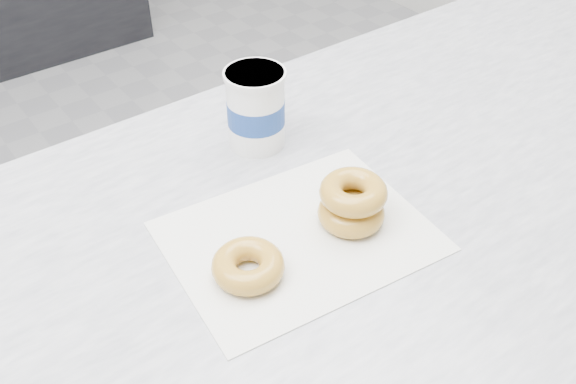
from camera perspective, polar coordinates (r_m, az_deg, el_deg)
name	(u,v)px	position (r m, az deg, el deg)	size (l,w,h in m)	color
wax_paper	(299,236)	(0.86, 0.97, -3.95)	(0.34, 0.26, 0.00)	silver
donut_single	(248,266)	(0.80, -3.57, -6.54)	(0.09, 0.09, 0.03)	gold
donut_stack	(352,202)	(0.86, 5.73, -0.93)	(0.12, 0.12, 0.06)	gold
coffee_cup	(256,108)	(0.99, -2.88, 7.47)	(0.10, 0.10, 0.13)	white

